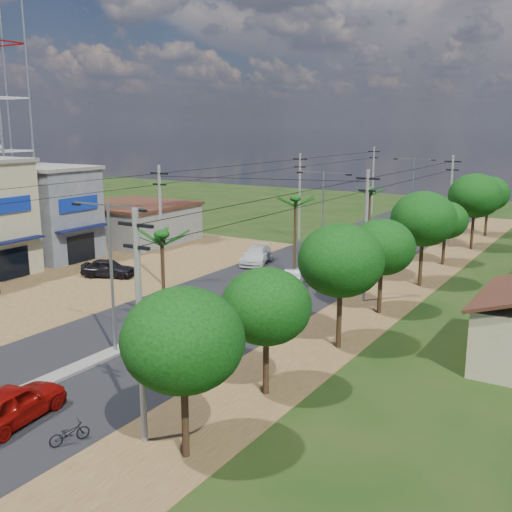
{
  "coord_description": "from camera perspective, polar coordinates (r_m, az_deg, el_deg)",
  "views": [
    {
      "loc": [
        22.12,
        -21.46,
        11.85
      ],
      "look_at": [
        0.82,
        12.79,
        3.0
      ],
      "focal_mm": 42.0,
      "sensor_mm": 36.0,
      "label": 1
    }
  ],
  "objects": [
    {
      "name": "ground",
      "position": [
        33.02,
        -13.21,
        -9.0
      ],
      "size": [
        160.0,
        160.0,
        0.0
      ],
      "primitive_type": "plane",
      "color": "black",
      "rests_on": "ground"
    },
    {
      "name": "road",
      "position": [
        44.25,
        0.61,
        -3.13
      ],
      "size": [
        12.0,
        110.0,
        0.04
      ],
      "primitive_type": "cube",
      "color": "black",
      "rests_on": "ground"
    },
    {
      "name": "median",
      "position": [
        46.74,
        2.52,
        -2.21
      ],
      "size": [
        1.0,
        90.0,
        0.18
      ],
      "primitive_type": "cube",
      "color": "#605E56",
      "rests_on": "ground"
    },
    {
      "name": "dirt_lot_west",
      "position": [
        48.84,
        -19.1,
        -2.34
      ],
      "size": [
        18.0,
        46.0,
        0.04
      ],
      "primitive_type": "cube",
      "color": "#4F3A1B",
      "rests_on": "ground"
    },
    {
      "name": "dirt_shoulder_east",
      "position": [
        40.68,
        10.93,
        -4.77
      ],
      "size": [
        5.0,
        90.0,
        0.03
      ],
      "primitive_type": "cube",
      "color": "#4F3A1B",
      "rests_on": "ground"
    },
    {
      "name": "shophouse_grey",
      "position": [
        57.11,
        -19.19,
        3.95
      ],
      "size": [
        9.0,
        6.4,
        8.3
      ],
      "color": "#4E5156",
      "rests_on": "ground"
    },
    {
      "name": "low_shed",
      "position": [
        63.43,
        -11.48,
        3.16
      ],
      "size": [
        10.4,
        10.4,
        3.95
      ],
      "color": "#605E56",
      "rests_on": "ground"
    },
    {
      "name": "tree_east_a",
      "position": [
        21.27,
        -6.97,
        -7.97
      ],
      "size": [
        4.4,
        4.4,
        6.37
      ],
      "color": "black",
      "rests_on": "ground"
    },
    {
      "name": "tree_east_b",
      "position": [
        26.17,
        0.97,
        -4.83
      ],
      "size": [
        4.0,
        4.0,
        5.83
      ],
      "color": "black",
      "rests_on": "ground"
    },
    {
      "name": "tree_east_c",
      "position": [
        31.83,
        8.09,
        -0.43
      ],
      "size": [
        4.6,
        4.6,
        6.83
      ],
      "color": "black",
      "rests_on": "ground"
    },
    {
      "name": "tree_east_d",
      "position": [
        38.41,
        11.9,
        0.83
      ],
      "size": [
        4.2,
        4.2,
        6.13
      ],
      "color": "black",
      "rests_on": "ground"
    },
    {
      "name": "tree_east_e",
      "position": [
        45.73,
        15.66,
        3.41
      ],
      "size": [
        4.8,
        4.8,
        7.14
      ],
      "color": "black",
      "rests_on": "ground"
    },
    {
      "name": "tree_east_f",
      "position": [
        53.65,
        17.61,
        3.26
      ],
      "size": [
        3.8,
        3.8,
        5.52
      ],
      "color": "black",
      "rests_on": "ground"
    },
    {
      "name": "tree_east_g",
      "position": [
        61.08,
        20.14,
        5.41
      ],
      "size": [
        5.0,
        5.0,
        7.38
      ],
      "color": "black",
      "rests_on": "ground"
    },
    {
      "name": "tree_east_h",
      "position": [
        69.0,
        21.26,
        5.54
      ],
      "size": [
        4.4,
        4.4,
        6.52
      ],
      "color": "black",
      "rests_on": "ground"
    },
    {
      "name": "palm_median_near",
      "position": [
        34.31,
        -8.96,
        1.62
      ],
      "size": [
        2.0,
        2.0,
        6.15
      ],
      "color": "black",
      "rests_on": "ground"
    },
    {
      "name": "palm_median_mid",
      "position": [
        47.36,
        3.78,
        5.13
      ],
      "size": [
        2.0,
        2.0,
        6.55
      ],
      "color": "black",
      "rests_on": "ground"
    },
    {
      "name": "palm_median_far",
      "position": [
        61.92,
        10.82,
        6.05
      ],
      "size": [
        2.0,
        2.0,
        5.85
      ],
      "color": "black",
      "rests_on": "ground"
    },
    {
      "name": "streetlight_near",
      "position": [
        31.62,
        -13.64,
        -0.89
      ],
      "size": [
        5.1,
        0.18,
        8.0
      ],
      "color": "gray",
      "rests_on": "ground"
    },
    {
      "name": "streetlight_mid",
      "position": [
        51.94,
        6.38,
        4.48
      ],
      "size": [
        5.1,
        0.18,
        8.0
      ],
      "color": "gray",
      "rests_on": "ground"
    },
    {
      "name": "streetlight_far",
      "position": [
        75.13,
        14.71,
        6.58
      ],
      "size": [
        5.1,
        0.18,
        8.0
      ],
      "color": "gray",
      "rests_on": "ground"
    },
    {
      "name": "utility_pole_w_b",
      "position": [
        44.92,
        -9.06,
        3.14
      ],
      "size": [
        1.6,
        0.24,
        9.0
      ],
      "color": "#605E56",
      "rests_on": "ground"
    },
    {
      "name": "utility_pole_w_c",
      "position": [
        63.04,
        4.17,
        5.88
      ],
      "size": [
        1.6,
        0.24,
        9.0
      ],
      "color": "#605E56",
      "rests_on": "ground"
    },
    {
      "name": "utility_pole_w_d",
      "position": [
        82.12,
        11.08,
        7.19
      ],
      "size": [
        1.6,
        0.24,
        9.0
      ],
      "color": "#605E56",
      "rests_on": "ground"
    },
    {
      "name": "utility_pole_e_a",
      "position": [
        22.43,
        -11.0,
        -6.3
      ],
      "size": [
        1.6,
        0.24,
        9.0
      ],
      "color": "#605E56",
      "rests_on": "ground"
    },
    {
      "name": "utility_pole_e_b",
      "position": [
        40.83,
        10.4,
        2.17
      ],
      "size": [
        1.6,
        0.24,
        9.0
      ],
      "color": "#605E56",
      "rests_on": "ground"
    },
    {
      "name": "utility_pole_e_c",
      "position": [
        61.64,
        18.02,
        5.17
      ],
      "size": [
        1.6,
        0.24,
        9.0
      ],
      "color": "#605E56",
      "rests_on": "ground"
    },
    {
      "name": "car_red_near",
      "position": [
        26.73,
        -22.19,
        -12.99
      ],
      "size": [
        2.54,
        4.99,
        1.63
      ],
      "primitive_type": "imported",
      "rotation": [
        0.0,
        0.0,
        3.27
      ],
      "color": "maroon",
      "rests_on": "ground"
    },
    {
      "name": "car_silver_mid",
      "position": [
        45.15,
        3.63,
        -2.03
      ],
      "size": [
        2.6,
        4.08,
        1.27
      ],
      "primitive_type": "imported",
      "rotation": [
        0.0,
        0.0,
        3.5
      ],
      "color": "gray",
      "rests_on": "ground"
    },
    {
      "name": "car_white_far",
      "position": [
        52.02,
        0.02,
        0.02
      ],
      "size": [
        3.41,
        5.34,
        1.44
      ],
      "primitive_type": "imported",
      "rotation": [
        0.0,
        0.0,
        0.31
      ],
      "color": "beige",
      "rests_on": "ground"
    },
    {
      "name": "car_parked_dark",
      "position": [
        48.85,
        -13.89,
        -1.16
      ],
      "size": [
        4.55,
        3.19,
        1.44
      ],
      "primitive_type": "imported",
      "rotation": [
        0.0,
        0.0,
        1.96
      ],
      "color": "black",
      "rests_on": "ground"
    },
    {
      "name": "moto_rider_east",
      "position": [
        24.66,
        -17.35,
        -15.87
      ],
      "size": [
        1.07,
        1.66,
        0.82
      ],
      "primitive_type": "imported",
      "rotation": [
        0.0,
        0.0,
        2.77
      ],
      "color": "black",
      "rests_on": "ground"
    },
    {
      "name": "moto_rider_west_a",
      "position": [
        52.07,
        0.22,
        -0.2
      ],
      "size": [
        1.38,
        2.04,
        1.02
      ],
      "primitive_type": "imported",
      "rotation": [
        0.0,
        0.0,
        -0.4
      ],
      "color": "black",
      "rests_on": "ground"
    },
    {
      "name": "moto_rider_west_b",
      "position": [
        62.92,
        7.66,
        1.84
      ],
      "size": [
        1.01,
        1.59,
        0.93
      ],
      "primitive_type": "imported",
      "rotation": [
        0.0,
        0.0,
        0.41
      ],
      "color": "black",
      "rests_on": "ground"
    }
  ]
}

